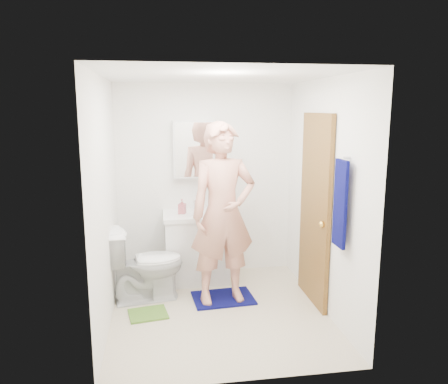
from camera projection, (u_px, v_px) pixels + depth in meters
The scene contains 22 objects.
floor at pixel (219, 313), 4.57m from camera, with size 2.20×2.40×0.02m, color beige.
ceiling at pixel (218, 75), 4.12m from camera, with size 2.20×2.40×0.02m, color white.
wall_back at pixel (205, 180), 5.52m from camera, with size 2.20×0.02×2.40m, color white.
wall_front at pixel (242, 234), 3.17m from camera, with size 2.20×0.02×2.40m, color white.
wall_left at pixel (104, 203), 4.18m from camera, with size 0.02×2.40×2.40m, color white.
wall_right at pixel (325, 196), 4.51m from camera, with size 0.02×2.40×2.40m, color white.
vanity_cabinet at pixel (196, 249), 5.36m from camera, with size 0.75×0.55×0.80m, color white.
countertop at pixel (196, 215), 5.28m from camera, with size 0.79×0.59×0.05m, color white.
sink_basin at pixel (196, 214), 5.28m from camera, with size 0.40×0.40×0.03m, color white.
faucet at pixel (195, 205), 5.44m from camera, with size 0.03×0.03×0.12m, color silver.
medicine_cabinet at pixel (194, 149), 5.35m from camera, with size 0.50×0.12×0.70m, color white.
mirror_panel at pixel (194, 150), 5.29m from camera, with size 0.46×0.01×0.66m, color white.
door at pixel (315, 210), 4.68m from camera, with size 0.05×0.80×2.05m, color brown.
door_knob at pixel (322, 224), 4.38m from camera, with size 0.07×0.07×0.07m, color gold.
towel at pixel (340, 204), 3.94m from camera, with size 0.03×0.24×0.80m, color #080A4E.
towel_hook at pixel (347, 157), 3.86m from camera, with size 0.02×0.02×0.06m, color silver.
toilet at pixel (146, 264), 4.80m from camera, with size 0.46×0.81×0.83m, color white.
bath_mat at pixel (223, 298), 4.88m from camera, with size 0.66×0.47×0.02m, color #080A4E.
green_rug at pixel (148, 314), 4.50m from camera, with size 0.38×0.32×0.02m, color #56852C.
soap_dispenser at pixel (182, 206), 5.22m from camera, with size 0.08×0.08×0.18m, color #B4545C.
toothbrush_cup at pixel (218, 207), 5.40m from camera, with size 0.12×0.12×0.10m, color #8F418E.
man at pixel (223, 214), 4.63m from camera, with size 0.71×0.47×1.95m, color tan.
Camera 1 is at (-0.59, -4.21, 2.10)m, focal length 35.00 mm.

